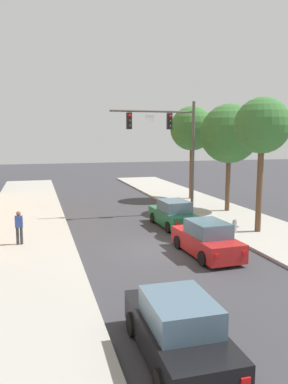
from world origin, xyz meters
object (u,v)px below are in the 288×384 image
object	(u,v)px
pedestrian_sidewalk_left_walker	(19,226)
street_tree_third	(192,129)
fire_hydrant	(234,226)
street_tree_nearest	(262,127)
car_third_black	(178,331)
street_tree_second	(229,134)
traffic_signal_mast	(171,137)
car_following_red	(207,240)
car_lead_green	(173,215)

from	to	relation	value
pedestrian_sidewalk_left_walker	street_tree_third	world-z (taller)	street_tree_third
fire_hydrant	street_tree_nearest	size ratio (longest dim) A/B	0.10
fire_hydrant	street_tree_nearest	distance (m)	5.53
car_third_black	pedestrian_sidewalk_left_walker	distance (m)	11.59
car_third_black	street_tree_second	size ratio (longest dim) A/B	0.58
traffic_signal_mast	street_tree_second	distance (m)	4.24
car_third_black	pedestrian_sidewalk_left_walker	xyz separation A→B (m)	(-4.04, 10.85, 0.34)
street_tree_second	street_tree_third	world-z (taller)	street_tree_third
street_tree_second	car_following_red	bearing A→B (deg)	-123.33
traffic_signal_mast	car_following_red	bearing A→B (deg)	-99.06
car_following_red	street_tree_second	xyz separation A→B (m)	(5.62, 8.54, 4.79)
car_third_black	pedestrian_sidewalk_left_walker	world-z (taller)	pedestrian_sidewalk_left_walker
car_lead_green	car_third_black	xyz separation A→B (m)	(-4.63, -12.81, 0.00)
fire_hydrant	car_lead_green	bearing A→B (deg)	132.41
traffic_signal_mast	street_tree_second	size ratio (longest dim) A/B	1.01
car_third_black	street_tree_second	world-z (taller)	street_tree_second
pedestrian_sidewalk_left_walker	car_lead_green	bearing A→B (deg)	12.73
pedestrian_sidewalk_left_walker	street_tree_nearest	world-z (taller)	street_tree_nearest
car_lead_green	car_third_black	world-z (taller)	same
street_tree_nearest	fire_hydrant	bearing A→B (deg)	175.23
car_following_red	street_tree_second	distance (m)	11.29
car_following_red	street_tree_second	world-z (taller)	street_tree_second
car_following_red	fire_hydrant	xyz separation A→B (m)	(2.99, 2.82, -0.22)
car_following_red	street_tree_second	bearing A→B (deg)	56.67
street_tree_nearest	street_tree_second	distance (m)	5.98
pedestrian_sidewalk_left_walker	street_tree_second	world-z (taller)	street_tree_second
street_tree_nearest	pedestrian_sidewalk_left_walker	bearing A→B (deg)	175.82
pedestrian_sidewalk_left_walker	street_tree_third	xyz separation A→B (m)	(13.43, 10.54, 4.89)
traffic_signal_mast	car_lead_green	bearing A→B (deg)	-106.44
street_tree_nearest	street_tree_third	world-z (taller)	street_tree_third
traffic_signal_mast	pedestrian_sidewalk_left_walker	xyz separation A→B (m)	(-9.58, -5.04, -4.24)
car_lead_green	car_following_red	world-z (taller)	same
car_following_red	pedestrian_sidewalk_left_walker	xyz separation A→B (m)	(-8.20, 3.62, 0.34)
pedestrian_sidewalk_left_walker	street_tree_nearest	distance (m)	13.49
street_tree_second	car_lead_green	bearing A→B (deg)	-150.10
pedestrian_sidewalk_left_walker	street_tree_second	xyz separation A→B (m)	(13.82, 4.92, 4.45)
car_lead_green	street_tree_second	size ratio (longest dim) A/B	0.58
fire_hydrant	street_tree_second	xyz separation A→B (m)	(2.62, 5.72, 5.01)
car_following_red	street_tree_third	xyz separation A→B (m)	(5.22, 14.16, 5.23)
car_lead_green	fire_hydrant	distance (m)	3.75
pedestrian_sidewalk_left_walker	street_tree_second	distance (m)	15.33
car_lead_green	pedestrian_sidewalk_left_walker	size ratio (longest dim) A/B	2.62
car_lead_green	pedestrian_sidewalk_left_walker	distance (m)	8.90
pedestrian_sidewalk_left_walker	fire_hydrant	bearing A→B (deg)	-4.11
car_following_red	street_tree_third	size ratio (longest dim) A/B	0.56
car_third_black	street_tree_third	size ratio (longest dim) A/B	0.56
traffic_signal_mast	street_tree_third	world-z (taller)	street_tree_third
pedestrian_sidewalk_left_walker	street_tree_second	bearing A→B (deg)	19.59
car_lead_green	street_tree_third	distance (m)	11.12
car_following_red	fire_hydrant	size ratio (longest dim) A/B	5.97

